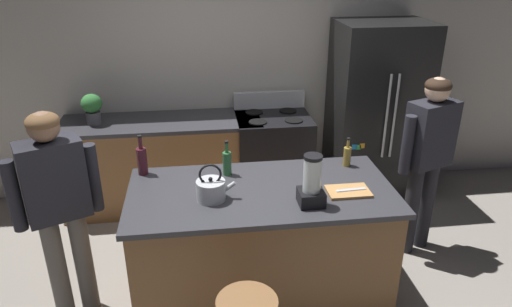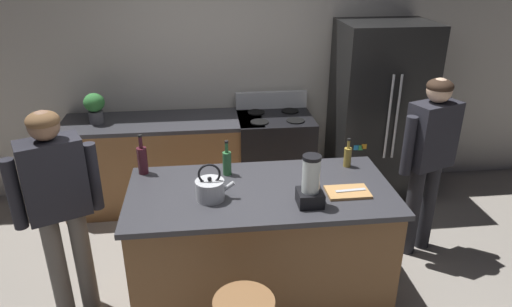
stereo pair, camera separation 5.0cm
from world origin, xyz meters
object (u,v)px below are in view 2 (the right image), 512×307
at_px(person_by_island_left, 58,199).
at_px(person_by_sink_right, 429,152).
at_px(tea_kettle, 210,189).
at_px(cutting_board, 348,192).
at_px(potted_plant, 95,106).
at_px(bottle_wine, 142,159).
at_px(kitchen_island, 261,244).
at_px(refrigerator, 378,114).
at_px(blender_appliance, 311,184).
at_px(bottle_vinegar, 348,156).
at_px(stove_range, 275,158).
at_px(chef_knife, 351,190).
at_px(bottle_olive_oil, 227,162).

height_order(person_by_island_left, person_by_sink_right, person_by_island_left).
xyz_separation_m(tea_kettle, cutting_board, (0.96, -0.03, -0.07)).
relative_size(potted_plant, bottle_wine, 0.95).
bearing_deg(kitchen_island, person_by_sink_right, 16.98).
distance_m(refrigerator, blender_appliance, 2.08).
relative_size(blender_appliance, cutting_board, 1.20).
bearing_deg(bottle_vinegar, tea_kettle, -159.77).
distance_m(person_by_sink_right, bottle_vinegar, 0.77).
bearing_deg(stove_range, potted_plant, 179.17).
relative_size(person_by_sink_right, blender_appliance, 4.45).
relative_size(person_by_island_left, bottle_wine, 5.06).
distance_m(person_by_island_left, chef_knife, 2.02).
relative_size(person_by_sink_right, bottle_olive_oil, 5.79).
bearing_deg(stove_range, bottle_wine, -136.04).
bearing_deg(bottle_vinegar, bottle_wine, 177.86).
xyz_separation_m(kitchen_island, potted_plant, (-1.43, 1.55, 0.64)).
xyz_separation_m(blender_appliance, chef_knife, (0.32, 0.12, -0.13)).
relative_size(kitchen_island, person_by_sink_right, 1.19).
xyz_separation_m(person_by_sink_right, chef_knife, (-0.85, -0.58, 0.00)).
bearing_deg(bottle_wine, tea_kettle, -42.58).
relative_size(bottle_olive_oil, cutting_board, 0.92).
xyz_separation_m(refrigerator, stove_range, (-1.08, 0.02, -0.45)).
relative_size(kitchen_island, chef_knife, 8.66).
xyz_separation_m(bottle_wine, chef_knife, (1.48, -0.49, -0.09)).
relative_size(bottle_olive_oil, bottle_wine, 0.87).
height_order(bottle_olive_oil, bottle_wine, bottle_wine).
bearing_deg(person_by_island_left, refrigerator, 28.34).
distance_m(stove_range, tea_kettle, 1.84).
relative_size(refrigerator, blender_appliance, 5.22).
relative_size(kitchen_island, bottle_olive_oil, 6.90).
distance_m(person_by_sink_right, bottle_wine, 2.34).
height_order(bottle_olive_oil, tea_kettle, bottle_olive_oil).
bearing_deg(refrigerator, bottle_olive_oil, -143.27).
relative_size(person_by_sink_right, cutting_board, 5.32).
xyz_separation_m(bottle_vinegar, chef_knife, (-0.10, -0.43, -0.06)).
xyz_separation_m(stove_range, bottle_olive_oil, (-0.56, -1.25, 0.56)).
bearing_deg(tea_kettle, person_by_island_left, 175.84).
height_order(potted_plant, cutting_board, potted_plant).
bearing_deg(person_by_sink_right, chef_knife, -145.99).
relative_size(refrigerator, person_by_sink_right, 1.17).
bearing_deg(bottle_olive_oil, tea_kettle, -110.48).
distance_m(potted_plant, chef_knife, 2.66).
xyz_separation_m(bottle_wine, cutting_board, (1.46, -0.49, -0.11)).
xyz_separation_m(kitchen_island, blender_appliance, (0.30, -0.24, 0.62)).
distance_m(person_by_island_left, bottle_wine, 0.66).
bearing_deg(blender_appliance, person_by_sink_right, 30.55).
xyz_separation_m(potted_plant, tea_kettle, (1.07, -1.64, -0.09)).
bearing_deg(chef_knife, bottle_wine, 157.89).
relative_size(stove_range, cutting_board, 3.75).
distance_m(bottle_olive_oil, bottle_vinegar, 0.95).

